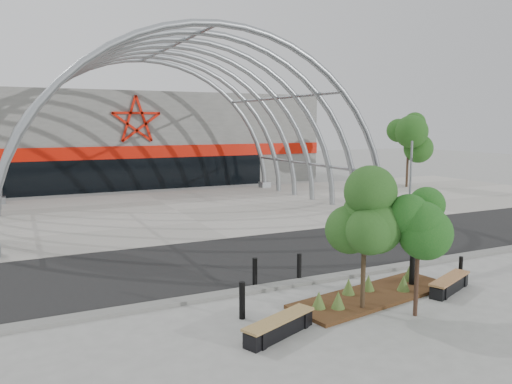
# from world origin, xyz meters

# --- Properties ---
(ground) EXTENTS (140.00, 140.00, 0.00)m
(ground) POSITION_xyz_m (0.00, 0.00, 0.00)
(ground) COLOR gray
(ground) RESTS_ON ground
(road) EXTENTS (140.00, 7.00, 0.02)m
(road) POSITION_xyz_m (0.00, 3.50, 0.01)
(road) COLOR black
(road) RESTS_ON ground
(forecourt) EXTENTS (60.00, 17.00, 0.04)m
(forecourt) POSITION_xyz_m (0.00, 15.50, 0.02)
(forecourt) COLOR #A39F94
(forecourt) RESTS_ON ground
(kerb) EXTENTS (60.00, 0.50, 0.12)m
(kerb) POSITION_xyz_m (0.00, -0.25, 0.06)
(kerb) COLOR slate
(kerb) RESTS_ON ground
(arena_building) EXTENTS (34.00, 15.24, 8.00)m
(arena_building) POSITION_xyz_m (0.00, 33.45, 3.99)
(arena_building) COLOR slate
(arena_building) RESTS_ON ground
(vault_canopy) EXTENTS (20.80, 15.80, 20.36)m
(vault_canopy) POSITION_xyz_m (0.00, 15.50, 0.02)
(vault_canopy) COLOR gray
(vault_canopy) RESTS_ON ground
(planting_bed) EXTENTS (6.02, 2.74, 0.61)m
(planting_bed) POSITION_xyz_m (0.94, -2.37, 0.15)
(planting_bed) COLOR #3E2511
(planting_bed) RESTS_ON ground
(signal_pole) EXTENTS (0.27, 0.62, 4.44)m
(signal_pole) POSITION_xyz_m (11.08, 6.97, 2.32)
(signal_pole) COLOR gray
(signal_pole) RESTS_ON ground
(street_tree_0) EXTENTS (1.86, 1.86, 4.25)m
(street_tree_0) POSITION_xyz_m (-0.03, -3.15, 3.05)
(street_tree_0) COLOR #322816
(street_tree_0) RESTS_ON ground
(street_tree_1) EXTENTS (1.50, 1.50, 3.55)m
(street_tree_1) POSITION_xyz_m (1.10, -4.09, 2.55)
(street_tree_1) COLOR #311C15
(street_tree_1) RESTS_ON ground
(bench_0) EXTENTS (2.37, 1.37, 0.49)m
(bench_0) POSITION_xyz_m (-3.02, -3.62, 0.24)
(bench_0) COLOR black
(bench_0) RESTS_ON ground
(bench_1) EXTENTS (2.28, 1.32, 0.47)m
(bench_1) POSITION_xyz_m (3.57, -3.01, 0.23)
(bench_1) COLOR black
(bench_1) RESTS_ON ground
(bollard_0) EXTENTS (0.17, 0.17, 1.06)m
(bollard_0) POSITION_xyz_m (-3.40, -2.16, 0.53)
(bollard_0) COLOR black
(bollard_0) RESTS_ON ground
(bollard_1) EXTENTS (0.16, 0.16, 1.00)m
(bollard_1) POSITION_xyz_m (-1.92, 0.11, 0.50)
(bollard_1) COLOR black
(bollard_1) RESTS_ON ground
(bollard_2) EXTENTS (0.15, 0.15, 0.97)m
(bollard_2) POSITION_xyz_m (-0.26, 0.05, 0.48)
(bollard_2) COLOR black
(bollard_2) RESTS_ON ground
(bollard_3) EXTENTS (0.17, 0.17, 1.07)m
(bollard_3) POSITION_xyz_m (2.75, -2.17, 0.53)
(bollard_3) COLOR black
(bollard_3) RESTS_ON ground
(bollard_4) EXTENTS (0.14, 0.14, 0.85)m
(bollard_4) POSITION_xyz_m (4.79, -2.35, 0.43)
(bollard_4) COLOR black
(bollard_4) RESTS_ON ground
(bg_tree_1) EXTENTS (2.70, 2.70, 5.91)m
(bg_tree_1) POSITION_xyz_m (21.00, 18.00, 4.25)
(bg_tree_1) COLOR #2F2217
(bg_tree_1) RESTS_ON ground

